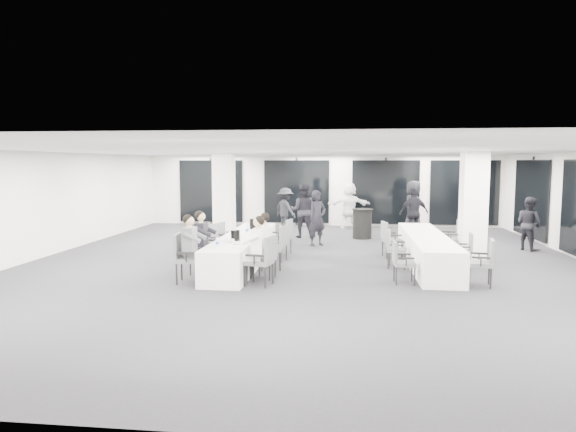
% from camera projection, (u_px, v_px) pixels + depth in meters
% --- Properties ---
extents(room, '(14.04, 16.04, 2.84)m').
position_uv_depth(room, '(342.00, 205.00, 13.50)').
color(room, '#232429').
rests_on(room, ground).
extents(column_left, '(0.60, 0.60, 2.80)m').
position_uv_depth(column_left, '(224.00, 198.00, 15.98)').
color(column_left, white).
rests_on(column_left, floor).
extents(column_right, '(0.60, 0.60, 2.80)m').
position_uv_depth(column_right, '(473.00, 207.00, 13.01)').
color(column_right, white).
rests_on(column_right, floor).
extents(banquet_table_main, '(0.90, 5.00, 0.75)m').
position_uv_depth(banquet_table_main, '(243.00, 250.00, 12.57)').
color(banquet_table_main, white).
rests_on(banquet_table_main, floor).
extents(banquet_table_side, '(0.90, 5.00, 0.75)m').
position_uv_depth(banquet_table_side, '(427.00, 250.00, 12.56)').
color(banquet_table_side, white).
rests_on(banquet_table_side, floor).
extents(cocktail_table, '(0.71, 0.71, 0.98)m').
position_uv_depth(cocktail_table, '(362.00, 224.00, 16.98)').
color(cocktail_table, black).
rests_on(cocktail_table, floor).
extents(chair_main_left_near, '(0.56, 0.62, 1.04)m').
position_uv_depth(chair_main_left_near, '(185.00, 255.00, 10.74)').
color(chair_main_left_near, '#4B4E52').
rests_on(chair_main_left_near, floor).
extents(chair_main_left_second, '(0.45, 0.50, 0.88)m').
position_uv_depth(chair_main_left_second, '(197.00, 252.00, 11.59)').
color(chair_main_left_second, '#4B4E52').
rests_on(chair_main_left_second, floor).
extents(chair_main_left_mid, '(0.49, 0.54, 0.94)m').
position_uv_depth(chair_main_left_mid, '(206.00, 245.00, 12.36)').
color(chair_main_left_mid, '#4B4E52').
rests_on(chair_main_left_mid, floor).
extents(chair_main_left_fourth, '(0.56, 0.59, 0.92)m').
position_uv_depth(chair_main_left_fourth, '(217.00, 239.00, 13.38)').
color(chair_main_left_fourth, '#4B4E52').
rests_on(chair_main_left_fourth, floor).
extents(chair_main_left_far, '(0.52, 0.55, 0.86)m').
position_uv_depth(chair_main_left_far, '(225.00, 236.00, 14.19)').
color(chair_main_left_far, '#4B4E52').
rests_on(chair_main_left_far, floor).
extents(chair_main_right_near, '(0.61, 0.64, 1.02)m').
position_uv_depth(chair_main_right_near, '(263.00, 258.00, 10.47)').
color(chair_main_right_near, '#4B4E52').
rests_on(chair_main_right_near, floor).
extents(chair_main_right_second, '(0.53, 0.56, 0.89)m').
position_uv_depth(chair_main_right_second, '(268.00, 255.00, 11.13)').
color(chair_main_right_second, '#4B4E52').
rests_on(chair_main_right_second, floor).
extents(chair_main_right_mid, '(0.59, 0.63, 1.02)m').
position_uv_depth(chair_main_right_mid, '(275.00, 245.00, 12.10)').
color(chair_main_right_mid, '#4B4E52').
rests_on(chair_main_right_mid, floor).
extents(chair_main_right_fourth, '(0.56, 0.58, 0.91)m').
position_uv_depth(chair_main_right_fourth, '(280.00, 241.00, 13.09)').
color(chair_main_right_fourth, '#4B4E52').
rests_on(chair_main_right_fourth, floor).
extents(chair_main_right_far, '(0.57, 0.61, 0.96)m').
position_uv_depth(chair_main_right_far, '(285.00, 234.00, 14.05)').
color(chair_main_right_far, '#4B4E52').
rests_on(chair_main_right_far, floor).
extents(chair_side_left_near, '(0.46, 0.51, 0.88)m').
position_uv_depth(chair_side_left_near, '(401.00, 260.00, 10.67)').
color(chair_side_left_near, '#4B4E52').
rests_on(chair_side_left_near, floor).
extents(chair_side_left_mid, '(0.53, 0.56, 0.90)m').
position_uv_depth(chair_side_left_mid, '(394.00, 246.00, 12.28)').
color(chair_side_left_mid, '#4B4E52').
rests_on(chair_side_left_mid, floor).
extents(chair_side_left_far, '(0.57, 0.60, 0.95)m').
position_uv_depth(chair_side_left_far, '(389.00, 237.00, 13.59)').
color(chair_side_left_far, '#4B4E52').
rests_on(chair_side_left_far, floor).
extents(chair_side_right_near, '(0.56, 0.60, 0.97)m').
position_uv_depth(chair_side_right_near, '(484.00, 260.00, 10.42)').
color(chair_side_right_near, '#4B4E52').
rests_on(chair_side_right_near, floor).
extents(chair_side_right_mid, '(0.48, 0.52, 0.87)m').
position_uv_depth(chair_side_right_mid, '(465.00, 249.00, 12.09)').
color(chair_side_right_mid, '#4B4E52').
rests_on(chair_side_right_mid, floor).
extents(chair_side_right_far, '(0.55, 0.60, 1.01)m').
position_uv_depth(chair_side_right_far, '(453.00, 236.00, 13.54)').
color(chair_side_right_far, '#4B4E52').
rests_on(chair_side_right_far, floor).
extents(seated_guest_a, '(0.50, 0.38, 1.44)m').
position_uv_depth(seated_guest_a, '(193.00, 244.00, 10.70)').
color(seated_guest_a, '#525459').
rests_on(seated_guest_a, floor).
extents(seated_guest_b, '(0.50, 0.38, 1.44)m').
position_uv_depth(seated_guest_b, '(204.00, 238.00, 11.54)').
color(seated_guest_b, black).
rests_on(seated_guest_b, floor).
extents(seated_guest_c, '(0.50, 0.38, 1.44)m').
position_uv_depth(seated_guest_c, '(255.00, 246.00, 10.49)').
color(seated_guest_c, white).
rests_on(seated_guest_c, floor).
extents(seated_guest_d, '(0.50, 0.38, 1.44)m').
position_uv_depth(seated_guest_d, '(260.00, 241.00, 11.13)').
color(seated_guest_d, white).
rests_on(seated_guest_d, floor).
extents(standing_guest_a, '(0.89, 0.88, 1.90)m').
position_uv_depth(standing_guest_a, '(317.00, 214.00, 15.48)').
color(standing_guest_a, black).
rests_on(standing_guest_a, floor).
extents(standing_guest_b, '(1.03, 0.68, 2.06)m').
position_uv_depth(standing_guest_b, '(303.00, 207.00, 17.13)').
color(standing_guest_b, black).
rests_on(standing_guest_b, floor).
extents(standing_guest_c, '(1.24, 1.24, 1.80)m').
position_uv_depth(standing_guest_c, '(285.00, 207.00, 18.79)').
color(standing_guest_c, black).
rests_on(standing_guest_c, floor).
extents(standing_guest_d, '(1.27, 0.94, 1.93)m').
position_uv_depth(standing_guest_d, '(414.00, 209.00, 16.98)').
color(standing_guest_d, black).
rests_on(standing_guest_d, floor).
extents(standing_guest_e, '(0.75, 1.10, 2.13)m').
position_uv_depth(standing_guest_e, '(413.00, 204.00, 17.94)').
color(standing_guest_e, black).
rests_on(standing_guest_e, floor).
extents(standing_guest_f, '(1.90, 0.90, 2.00)m').
position_uv_depth(standing_guest_f, '(349.00, 202.00, 19.53)').
color(standing_guest_f, white).
rests_on(standing_guest_f, floor).
extents(standing_guest_g, '(0.94, 0.88, 2.05)m').
position_uv_depth(standing_guest_g, '(227.00, 205.00, 17.98)').
color(standing_guest_g, black).
rests_on(standing_guest_g, floor).
extents(standing_guest_h, '(0.89, 0.99, 1.74)m').
position_uv_depth(standing_guest_h, '(529.00, 220.00, 14.67)').
color(standing_guest_h, black).
rests_on(standing_guest_h, floor).
extents(ice_bucket_near, '(0.21, 0.21, 0.24)m').
position_uv_depth(ice_bucket_near, '(235.00, 235.00, 11.63)').
color(ice_bucket_near, black).
rests_on(ice_bucket_near, banquet_table_main).
extents(ice_bucket_far, '(0.24, 0.24, 0.27)m').
position_uv_depth(ice_bucket_far, '(254.00, 224.00, 13.68)').
color(ice_bucket_far, black).
rests_on(ice_bucket_far, banquet_table_main).
extents(water_bottle_a, '(0.06, 0.06, 0.20)m').
position_uv_depth(water_bottle_a, '(217.00, 242.00, 10.75)').
color(water_bottle_a, silver).
rests_on(water_bottle_a, banquet_table_main).
extents(water_bottle_b, '(0.07, 0.07, 0.22)m').
position_uv_depth(water_bottle_b, '(247.00, 229.00, 12.73)').
color(water_bottle_b, silver).
rests_on(water_bottle_b, banquet_table_main).
extents(water_bottle_c, '(0.07, 0.07, 0.23)m').
position_uv_depth(water_bottle_c, '(256.00, 221.00, 14.46)').
color(water_bottle_c, silver).
rests_on(water_bottle_c, banquet_table_main).
extents(plate_a, '(0.21, 0.21, 0.03)m').
position_uv_depth(plate_a, '(230.00, 243.00, 11.24)').
color(plate_a, white).
rests_on(plate_a, banquet_table_main).
extents(plate_b, '(0.22, 0.22, 0.03)m').
position_uv_depth(plate_b, '(236.00, 244.00, 11.01)').
color(plate_b, white).
rests_on(plate_b, banquet_table_main).
extents(plate_c, '(0.19, 0.19, 0.03)m').
position_uv_depth(plate_c, '(239.00, 237.00, 12.16)').
color(plate_c, white).
rests_on(plate_c, banquet_table_main).
extents(wine_glass, '(0.08, 0.08, 0.21)m').
position_uv_depth(wine_glass, '(233.00, 241.00, 10.56)').
color(wine_glass, silver).
rests_on(wine_glass, banquet_table_main).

